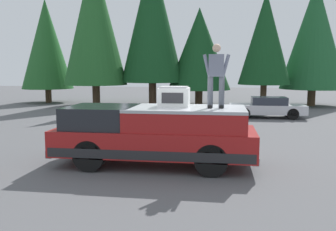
# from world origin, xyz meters

# --- Properties ---
(ground_plane) EXTENTS (90.00, 90.00, 0.00)m
(ground_plane) POSITION_xyz_m (0.00, 0.00, 0.00)
(ground_plane) COLOR #565659
(pickup_truck) EXTENTS (2.01, 5.54, 1.65)m
(pickup_truck) POSITION_xyz_m (-0.41, 0.70, 0.87)
(pickup_truck) COLOR maroon
(pickup_truck) RESTS_ON ground
(compressor_unit) EXTENTS (0.65, 0.84, 0.56)m
(compressor_unit) POSITION_xyz_m (-0.25, 0.19, 1.93)
(compressor_unit) COLOR silver
(compressor_unit) RESTS_ON pickup_truck
(person_on_truck_bed) EXTENTS (0.29, 0.72, 1.69)m
(person_on_truck_bed) POSITION_xyz_m (-0.46, -0.96, 2.55)
(person_on_truck_bed) COLOR #4C515B
(person_on_truck_bed) RESTS_ON pickup_truck
(parked_car_silver) EXTENTS (1.64, 4.10, 1.16)m
(parked_car_silver) POSITION_xyz_m (10.43, -3.65, 0.58)
(parked_car_silver) COLOR silver
(parked_car_silver) RESTS_ON ground
(conifer_far_left) EXTENTS (4.71, 4.71, 9.10)m
(conifer_far_left) POSITION_xyz_m (17.81, -7.72, 5.17)
(conifer_far_left) COLOR #4C3826
(conifer_far_left) RESTS_ON ground
(conifer_left) EXTENTS (3.61, 3.61, 8.01)m
(conifer_left) POSITION_xyz_m (15.90, -4.02, 4.81)
(conifer_left) COLOR #4C3826
(conifer_left) RESTS_ON ground
(conifer_center_left) EXTENTS (4.71, 4.71, 7.23)m
(conifer_center_left) POSITION_xyz_m (17.13, 0.60, 4.19)
(conifer_center_left) COLOR #4C3826
(conifer_center_left) RESTS_ON ground
(conifer_center_right) EXTENTS (4.67, 4.67, 11.11)m
(conifer_center_right) POSITION_xyz_m (16.45, 4.04, 6.41)
(conifer_center_right) COLOR #4C3826
(conifer_center_right) RESTS_ON ground
(conifer_right) EXTENTS (4.64, 4.64, 11.00)m
(conifer_right) POSITION_xyz_m (15.63, 8.17, 6.27)
(conifer_right) COLOR #4C3826
(conifer_right) RESTS_ON ground
(conifer_far_right) EXTENTS (4.05, 4.05, 8.25)m
(conifer_far_right) POSITION_xyz_m (17.42, 12.88, 4.69)
(conifer_far_right) COLOR #4C3826
(conifer_far_right) RESTS_ON ground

